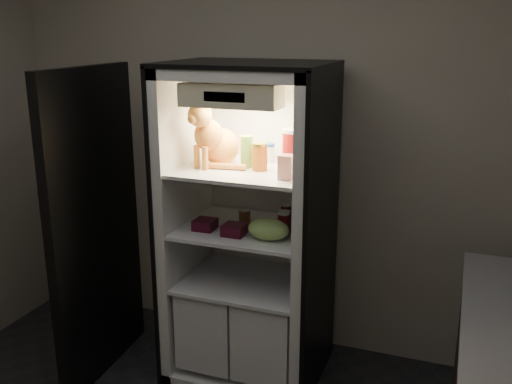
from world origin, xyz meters
TOP-DOWN VIEW (x-y plane):
  - room_shell at (0.00, 0.00)m, footprint 3.60×3.60m
  - refrigerator at (0.00, 1.38)m, footprint 0.90×0.72m
  - fridge_door at (-0.85, 1.05)m, footprint 0.11×0.87m
  - tabby_cat at (-0.19, 1.32)m, footprint 0.34×0.40m
  - parmesan_shaker at (-0.01, 1.34)m, footprint 0.07×0.07m
  - mayo_tub at (0.06, 1.51)m, footprint 0.08×0.08m
  - salsa_jar at (0.08, 1.31)m, footprint 0.09×0.09m
  - pepper_jar at (0.26, 1.39)m, footprint 0.13×0.13m
  - cream_carton at (0.28, 1.18)m, footprint 0.07×0.07m
  - soda_can_a at (0.19, 1.46)m, footprint 0.06×0.06m
  - soda_can_b at (0.23, 1.32)m, footprint 0.07×0.07m
  - soda_can_c at (0.24, 1.28)m, footprint 0.07×0.07m
  - condiment_jar at (-0.03, 1.36)m, footprint 0.07×0.07m
  - grape_bag at (0.18, 1.18)m, footprint 0.23×0.17m
  - berry_box_left at (-0.21, 1.20)m, footprint 0.12×0.12m
  - berry_box_right at (-0.02, 1.18)m, footprint 0.12×0.12m

SIDE VIEW (x-z plane):
  - refrigerator at x=0.00m, z-range -0.15..1.73m
  - fridge_door at x=-0.85m, z-range -0.01..1.84m
  - berry_box_left at x=-0.21m, z-range 0.94..1.00m
  - berry_box_right at x=-0.02m, z-range 0.94..1.00m
  - condiment_jar at x=-0.03m, z-range 0.94..1.04m
  - soda_can_a at x=0.19m, z-range 0.94..1.05m
  - grape_bag at x=0.18m, z-range 0.94..1.06m
  - soda_can_c at x=0.24m, z-range 0.94..1.06m
  - soda_can_b at x=0.23m, z-range 0.94..1.07m
  - mayo_tub at x=0.06m, z-range 1.29..1.40m
  - cream_carton at x=0.28m, z-range 1.29..1.42m
  - salsa_jar at x=0.08m, z-range 1.29..1.44m
  - parmesan_shaker at x=-0.01m, z-range 1.29..1.47m
  - pepper_jar at x=0.26m, z-range 1.29..1.52m
  - tabby_cat at x=-0.19m, z-range 1.24..1.64m
  - room_shell at x=0.00m, z-range -0.18..3.42m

